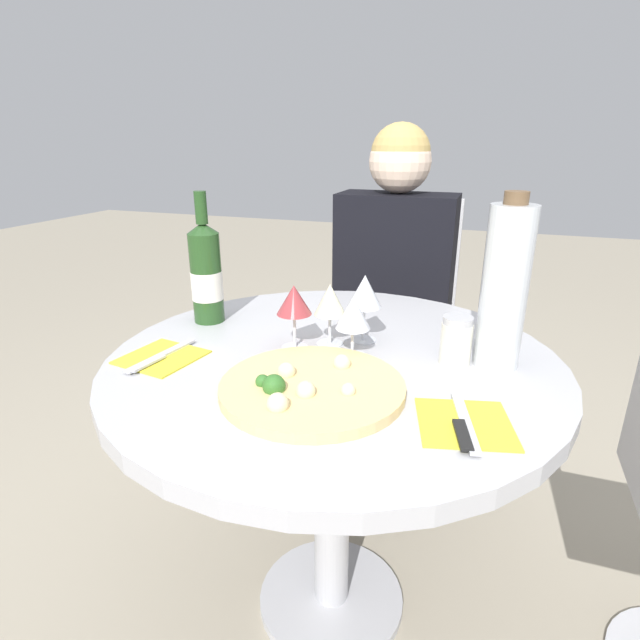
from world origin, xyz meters
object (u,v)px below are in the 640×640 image
at_px(pizza_large, 311,387).
at_px(tall_carafe, 505,287).
at_px(seated_diner, 388,323).
at_px(chair_behind_diner, 395,332).
at_px(wine_bottle, 206,274).
at_px(dining_table, 333,401).

height_order(pizza_large, tall_carafe, tall_carafe).
bearing_deg(tall_carafe, seated_diner, 119.92).
distance_m(chair_behind_diner, wine_bottle, 0.88).
height_order(chair_behind_diner, wine_bottle, wine_bottle).
distance_m(chair_behind_diner, seated_diner, 0.17).
bearing_deg(wine_bottle, pizza_large, -35.94).
xyz_separation_m(dining_table, tall_carafe, (0.33, 0.07, 0.28)).
xyz_separation_m(wine_bottle, tall_carafe, (0.70, -0.03, 0.04)).
bearing_deg(wine_bottle, tall_carafe, -2.69).
height_order(chair_behind_diner, tall_carafe, tall_carafe).
relative_size(dining_table, tall_carafe, 2.77).
bearing_deg(tall_carafe, chair_behind_diner, 114.94).
height_order(seated_diner, pizza_large, seated_diner).
height_order(seated_diner, tall_carafe, seated_diner).
height_order(chair_behind_diner, pizza_large, chair_behind_diner).
bearing_deg(dining_table, seated_diner, 91.67).
bearing_deg(pizza_large, chair_behind_diner, 91.86).
height_order(pizza_large, wine_bottle, wine_bottle).
relative_size(chair_behind_diner, tall_carafe, 2.72).
distance_m(chair_behind_diner, tall_carafe, 0.93).
relative_size(seated_diner, pizza_large, 3.52).
relative_size(dining_table, wine_bottle, 2.99).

